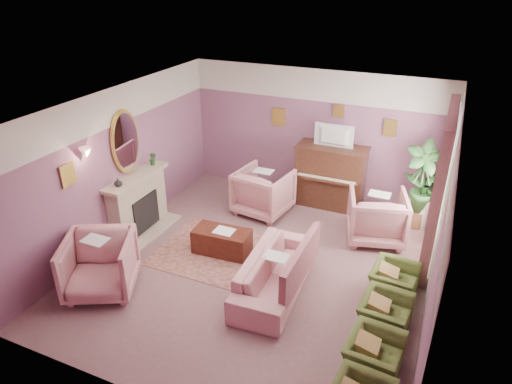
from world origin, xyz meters
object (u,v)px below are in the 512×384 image
at_px(olive_chair_d, 394,277).
at_px(sofa, 276,266).
at_px(coffee_table, 222,241).
at_px(olive_chair_b, 374,350).
at_px(floral_armchair_right, 377,214).
at_px(floral_armchair_left, 263,189).
at_px(piano, 330,177).
at_px(floral_armchair_front, 99,263).
at_px(olive_chair_c, 385,310).
at_px(side_table, 421,208).
at_px(television, 333,135).

bearing_deg(olive_chair_d, sofa, -160.80).
bearing_deg(coffee_table, olive_chair_b, -28.45).
bearing_deg(floral_armchair_right, floral_armchair_left, 177.02).
relative_size(piano, floral_armchair_left, 1.33).
height_order(floral_armchair_left, floral_armchair_right, same).
bearing_deg(floral_armchair_front, olive_chair_c, 12.27).
height_order(olive_chair_c, side_table, side_table).
distance_m(piano, olive_chair_d, 3.09).
xyz_separation_m(floral_armchair_left, olive_chair_b, (2.89, -3.29, -0.20)).
bearing_deg(olive_chair_b, floral_armchair_front, -178.67).
bearing_deg(side_table, floral_armchair_front, -136.09).
distance_m(coffee_table, floral_armchair_left, 1.70).
relative_size(piano, side_table, 2.00).
xyz_separation_m(piano, television, (0.00, -0.05, 0.95)).
bearing_deg(sofa, floral_armchair_front, -155.49).
relative_size(television, floral_armchair_left, 0.76).
height_order(floral_armchair_left, side_table, floral_armchair_left).
height_order(sofa, floral_armchair_front, floral_armchair_front).
relative_size(olive_chair_c, olive_chair_d, 1.00).
relative_size(olive_chair_b, olive_chair_d, 1.00).
distance_m(sofa, floral_armchair_right, 2.43).
xyz_separation_m(sofa, floral_armchair_left, (-1.16, 2.26, 0.10)).
distance_m(floral_armchair_right, floral_armchair_front, 4.90).
bearing_deg(olive_chair_d, floral_armchair_left, 150.23).
bearing_deg(television, floral_armchair_left, -144.18).
relative_size(floral_armchair_right, olive_chair_c, 1.39).
xyz_separation_m(sofa, floral_armchair_right, (1.17, 2.14, 0.10)).
bearing_deg(floral_armchair_left, television, 35.82).
distance_m(piano, olive_chair_c, 3.79).
height_order(olive_chair_c, olive_chair_d, same).
relative_size(television, side_table, 1.14).
bearing_deg(television, olive_chair_d, -55.12).
distance_m(piano, coffee_table, 2.88).
xyz_separation_m(olive_chair_b, olive_chair_c, (0.00, 0.82, 0.00)).
distance_m(television, olive_chair_c, 3.95).
relative_size(floral_armchair_front, olive_chair_c, 1.39).
distance_m(floral_armchair_left, side_table, 3.16).
height_order(piano, sofa, piano).
relative_size(television, floral_armchair_right, 0.76).
relative_size(coffee_table, side_table, 1.43).
bearing_deg(television, piano, 90.00).
bearing_deg(floral_armchair_right, television, 140.74).
height_order(piano, coffee_table, piano).
bearing_deg(floral_armchair_front, floral_armchair_left, 68.62).
relative_size(coffee_table, floral_armchair_right, 0.95).
distance_m(coffee_table, sofa, 1.40).
bearing_deg(sofa, coffee_table, 155.19).
xyz_separation_m(piano, coffee_table, (-1.25, -2.56, -0.43)).
distance_m(television, olive_chair_b, 4.66).
xyz_separation_m(piano, sofa, (0.01, -3.14, -0.22)).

